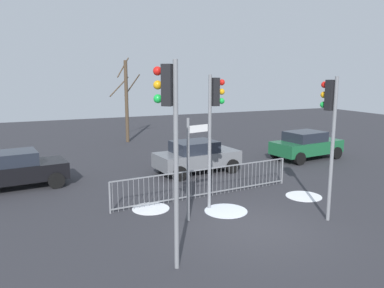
# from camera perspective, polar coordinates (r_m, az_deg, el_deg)

# --- Properties ---
(ground_plane) EXTENTS (60.00, 60.00, 0.00)m
(ground_plane) POSITION_cam_1_polar(r_m,az_deg,el_deg) (11.85, 9.09, -12.07)
(ground_plane) COLOR #2D2D33
(traffic_light_rear_right) EXTENTS (0.36, 0.56, 4.40)m
(traffic_light_rear_right) POSITION_cam_1_polar(r_m,az_deg,el_deg) (12.35, 19.58, 3.86)
(traffic_light_rear_right) COLOR slate
(traffic_light_rear_right) RESTS_ON ground
(traffic_light_foreground_right) EXTENTS (0.47, 0.46, 4.79)m
(traffic_light_foreground_right) POSITION_cam_1_polar(r_m,az_deg,el_deg) (8.57, -3.28, 3.69)
(traffic_light_foreground_right) COLOR slate
(traffic_light_foreground_right) RESTS_ON ground
(traffic_light_foreground_left) EXTENTS (0.57, 0.32, 4.45)m
(traffic_light_foreground_left) POSITION_cam_1_polar(r_m,az_deg,el_deg) (12.66, 3.23, 4.75)
(traffic_light_foreground_left) COLOR slate
(traffic_light_foreground_left) RESTS_ON ground
(direction_sign_post) EXTENTS (0.77, 0.24, 3.19)m
(direction_sign_post) POSITION_cam_1_polar(r_m,az_deg,el_deg) (11.77, -0.33, -2.96)
(direction_sign_post) COLOR slate
(direction_sign_post) RESTS_ON ground
(pedestrian_guard_railing) EXTENTS (7.29, 0.72, 1.07)m
(pedestrian_guard_railing) POSITION_cam_1_polar(r_m,az_deg,el_deg) (14.34, 2.12, -5.59)
(pedestrian_guard_railing) COLOR slate
(pedestrian_guard_railing) RESTS_ON ground
(car_grey_far) EXTENTS (3.95, 2.24, 1.47)m
(car_grey_far) POSITION_cam_1_polar(r_m,az_deg,el_deg) (17.66, 0.65, -1.80)
(car_grey_far) COLOR slate
(car_grey_far) RESTS_ON ground
(car_black_near) EXTENTS (3.97, 2.29, 1.47)m
(car_black_near) POSITION_cam_1_polar(r_m,az_deg,el_deg) (16.84, -24.54, -3.37)
(car_black_near) COLOR black
(car_black_near) RESTS_ON ground
(car_green_trailing) EXTENTS (3.98, 2.32, 1.47)m
(car_green_trailing) POSITION_cam_1_polar(r_m,az_deg,el_deg) (21.36, 16.36, -0.09)
(car_green_trailing) COLOR #195933
(car_green_trailing) RESTS_ON ground
(bare_tree_left) EXTENTS (1.95, 1.19, 5.47)m
(bare_tree_left) POSITION_cam_1_polar(r_m,az_deg,el_deg) (25.75, -9.59, 6.45)
(bare_tree_left) COLOR #473828
(bare_tree_left) RESTS_ON ground
(snow_patch_kerb) EXTENTS (1.31, 1.31, 0.01)m
(snow_patch_kerb) POSITION_cam_1_polar(r_m,az_deg,el_deg) (15.07, 16.04, -7.36)
(snow_patch_kerb) COLOR white
(snow_patch_kerb) RESTS_ON ground
(snow_patch_island) EXTENTS (1.42, 1.42, 0.01)m
(snow_patch_island) POSITION_cam_1_polar(r_m,az_deg,el_deg) (13.09, 4.99, -9.72)
(snow_patch_island) COLOR silver
(snow_patch_island) RESTS_ON ground
(snow_patch_verge) EXTENTS (1.25, 1.25, 0.01)m
(snow_patch_verge) POSITION_cam_1_polar(r_m,az_deg,el_deg) (13.32, -6.05, -9.38)
(snow_patch_verge) COLOR white
(snow_patch_verge) RESTS_ON ground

